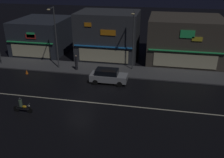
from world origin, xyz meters
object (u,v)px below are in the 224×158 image
(streetlamp_east, at_px, (133,37))
(parked_car_near_kerb, at_px, (108,76))
(streetlamp_mid, at_px, (55,34))
(pedestrian_on_sidewalk, at_px, (76,63))
(traffic_cone, at_px, (27,72))
(motorcycle_lead, at_px, (22,106))

(streetlamp_east, xyz_separation_m, parked_car_near_kerb, (-2.27, -4.32, -3.70))
(streetlamp_mid, relative_size, streetlamp_east, 1.05)
(streetlamp_east, height_order, parked_car_near_kerb, streetlamp_east)
(pedestrian_on_sidewalk, xyz_separation_m, traffic_cone, (-5.90, -2.30, -0.80))
(pedestrian_on_sidewalk, bearing_deg, traffic_cone, 39.15)
(traffic_cone, bearing_deg, parked_car_near_kerb, -3.20)
(streetlamp_mid, height_order, motorcycle_lead, streetlamp_mid)
(pedestrian_on_sidewalk, relative_size, traffic_cone, 3.63)
(streetlamp_east, relative_size, motorcycle_lead, 3.98)
(streetlamp_east, height_order, traffic_cone, streetlamp_east)
(streetlamp_east, distance_m, motorcycle_lead, 15.63)
(parked_car_near_kerb, distance_m, motorcycle_lead, 10.31)
(streetlamp_mid, xyz_separation_m, streetlamp_east, (9.77, 1.32, -0.20))
(pedestrian_on_sidewalk, distance_m, traffic_cone, 6.38)
(parked_car_near_kerb, relative_size, motorcycle_lead, 2.26)
(streetlamp_east, height_order, motorcycle_lead, streetlamp_east)
(streetlamp_east, distance_m, traffic_cone, 14.24)
(pedestrian_on_sidewalk, distance_m, motorcycle_lead, 11.05)
(traffic_cone, bearing_deg, pedestrian_on_sidewalk, 21.28)
(pedestrian_on_sidewalk, height_order, traffic_cone, pedestrian_on_sidewalk)
(streetlamp_east, xyz_separation_m, motorcycle_lead, (-8.74, -12.34, -3.94))
(pedestrian_on_sidewalk, bearing_deg, motorcycle_lead, 99.65)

